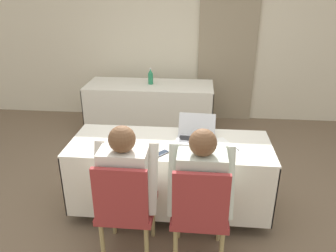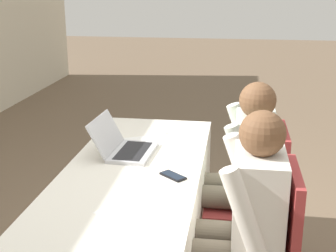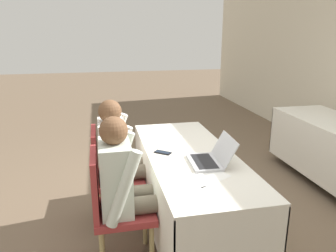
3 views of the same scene
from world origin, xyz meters
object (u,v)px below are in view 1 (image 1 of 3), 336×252
Objects in this scene: cell_phone at (162,153)px; person_checkered_shirt at (127,181)px; water_bottle at (151,77)px; chair_near_left at (125,206)px; laptop at (196,136)px; person_white_shirt at (201,185)px; chair_near_right at (200,211)px.

person_checkered_shirt is (-0.24, -0.34, -0.08)m from cell_phone.
person_checkered_shirt reaches higher than water_bottle.
chair_near_left is (-0.24, -0.44, -0.24)m from cell_phone.
laptop is 1.97m from water_bottle.
person_white_shirt is at bearing -180.00° from person_checkered_shirt.
laptop is at bearing -85.40° from person_white_shirt.
person_white_shirt reaches higher than laptop.
cell_phone is 0.63× the size of water_bottle.
water_bottle reaches higher than cell_phone.
person_checkered_shirt is 0.58m from person_white_shirt.
water_bottle is at bearing -86.20° from chair_near_left.
cell_phone is at bearing -125.01° from person_checkered_shirt.
cell_phone is 0.13× the size of person_checkered_shirt.
person_white_shirt reaches higher than chair_near_left.
person_checkered_shirt is at bearing -85.03° from cell_phone.
laptop is at bearing -69.22° from water_bottle.
person_checkered_shirt reaches higher than cell_phone.
laptop is 0.32× the size of person_checkered_shirt.
chair_near_left is at bearing 90.00° from person_checkered_shirt.
chair_near_left is at bearing 10.12° from person_white_shirt.
laptop reaches higher than chair_near_right.
laptop is 0.85m from person_checkered_shirt.
laptop is at bearing -124.80° from chair_near_left.
laptop is 0.32× the size of person_white_shirt.
chair_near_left is 0.78× the size of person_white_shirt.
laptop is 0.81m from chair_near_right.
cell_phone is at bearing -118.20° from chair_near_left.
chair_near_left is 0.58m from chair_near_right.
chair_near_right is (0.34, -0.44, -0.24)m from cell_phone.
chair_near_right is 0.61m from person_checkered_shirt.
laptop is 1.57× the size of water_bottle.
person_checkered_shirt reaches higher than laptop.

